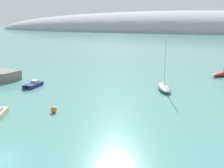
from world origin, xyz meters
name	(u,v)px	position (x,y,z in m)	size (l,w,h in m)	color
distant_ridge	(197,31)	(15.25, 228.63, 0.00)	(370.57, 87.77, 33.51)	#999EA8
sailboat_red_mid_mooring	(223,73)	(21.66, 43.62, 0.48)	(5.70, 6.30, 9.07)	red
sailboat_grey_outer_mooring	(164,87)	(11.31, 28.16, 0.50)	(3.55, 6.37, 8.21)	gray
motorboat_navy_foreground	(33,85)	(-10.74, 24.00, 0.36)	(1.78, 4.49, 1.04)	navy
mooring_buoy_orange	(54,110)	(-0.80, 12.94, 0.40)	(0.80, 0.80, 0.80)	orange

